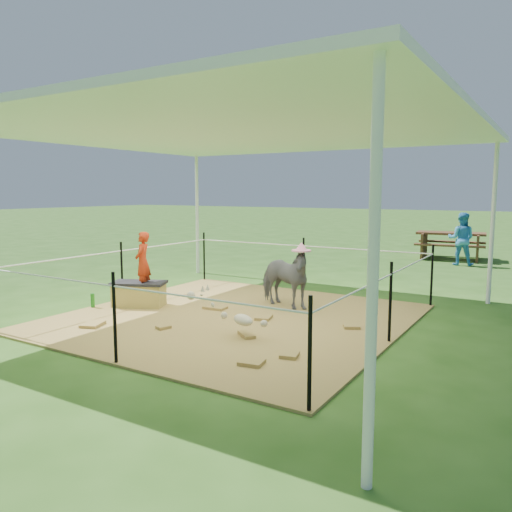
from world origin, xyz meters
The scene contains 13 objects.
ground centered at (0.00, 0.00, 0.00)m, with size 90.00×90.00×0.00m, color #2D5919.
hay_patch centered at (0.00, 0.00, 0.01)m, with size 4.60×4.60×0.03m, color brown.
canopy_tent centered at (0.00, 0.00, 2.69)m, with size 6.30×6.30×2.90m.
rope_fence centered at (0.00, 0.00, 0.64)m, with size 4.54×4.54×1.00m.
straw_bale centered at (-1.68, -0.20, 0.20)m, with size 0.78×0.39×0.35m, color olive.
dark_cloth centered at (-1.68, -0.20, 0.40)m, with size 0.83×0.43×0.04m, color black.
woman centered at (-1.58, -0.20, 0.84)m, with size 0.34×0.22×0.93m, color red.
green_bottle centered at (-2.23, -0.65, 0.14)m, with size 0.06×0.06×0.22m, color #1C791B.
pony centered at (0.30, 0.91, 0.49)m, with size 0.50×1.10×0.93m, color #545459.
pink_hat centered at (0.30, 0.91, 1.02)m, with size 0.29×0.29×0.13m, color pink.
foal centered at (0.67, -0.80, 0.28)m, with size 0.92×0.51×0.51m, color beige, non-canonical shape.
picnic_table_near centered at (1.43, 8.41, 0.37)m, with size 1.75×1.27×0.73m, color #502F1B.
distant_person centered at (1.86, 7.34, 0.66)m, with size 0.64×0.50×1.31m, color #368BCD.
Camera 1 is at (3.92, -5.83, 1.83)m, focal length 35.00 mm.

